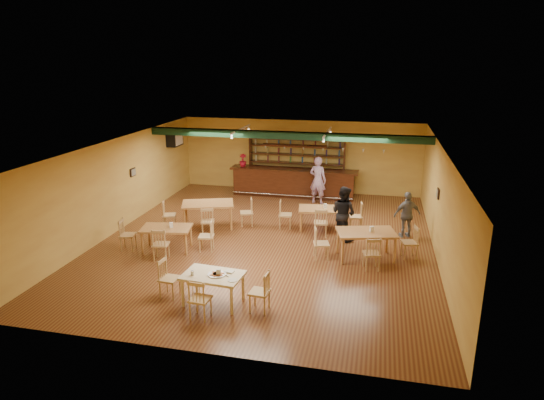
% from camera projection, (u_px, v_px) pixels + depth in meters
% --- Properties ---
extents(floor, '(12.00, 12.00, 0.00)m').
position_uv_depth(floor, '(267.00, 241.00, 14.84)').
color(floor, '#582C19').
rests_on(floor, ground).
extents(ceiling_beam, '(10.00, 0.30, 0.25)m').
position_uv_depth(ceiling_beam, '(285.00, 135.00, 16.64)').
color(ceiling_beam, black).
rests_on(ceiling_beam, ceiling).
extents(track_rail_left, '(0.05, 2.50, 0.05)m').
position_uv_depth(track_rail_left, '(241.00, 129.00, 17.56)').
color(track_rail_left, white).
rests_on(track_rail_left, ceiling).
extents(track_rail_right, '(0.05, 2.50, 0.05)m').
position_uv_depth(track_rail_right, '(327.00, 132.00, 16.88)').
color(track_rail_right, white).
rests_on(track_rail_right, ceiling).
extents(ac_unit, '(0.34, 0.70, 0.48)m').
position_uv_depth(ac_unit, '(175.00, 139.00, 19.11)').
color(ac_unit, white).
rests_on(ac_unit, wall_left).
extents(picture_left, '(0.04, 0.34, 0.28)m').
position_uv_depth(picture_left, '(133.00, 172.00, 16.34)').
color(picture_left, black).
rests_on(picture_left, wall_left).
extents(picture_right, '(0.04, 0.34, 0.28)m').
position_uv_depth(picture_right, '(438.00, 194.00, 13.77)').
color(picture_right, black).
rests_on(picture_right, wall_right).
extents(bar_counter, '(5.20, 0.85, 1.13)m').
position_uv_depth(bar_counter, '(294.00, 182.00, 19.51)').
color(bar_counter, '#36170A').
rests_on(bar_counter, ground).
extents(back_bar_hutch, '(4.02, 0.40, 2.28)m').
position_uv_depth(back_bar_hutch, '(296.00, 165.00, 19.94)').
color(back_bar_hutch, '#36170A').
rests_on(back_bar_hutch, ground).
extents(poinsettia, '(0.37, 0.37, 0.52)m').
position_uv_depth(poinsettia, '(243.00, 160.00, 19.73)').
color(poinsettia, '#B11024').
rests_on(poinsettia, bar_counter).
extents(dining_table_a, '(1.91, 1.49, 0.84)m').
position_uv_depth(dining_table_a, '(208.00, 215.00, 15.96)').
color(dining_table_a, '#AE753D').
rests_on(dining_table_a, ground).
extents(dining_table_b, '(1.54, 1.05, 0.72)m').
position_uv_depth(dining_table_b, '(320.00, 218.00, 15.79)').
color(dining_table_b, '#AE753D').
rests_on(dining_table_b, ground).
extents(dining_table_c, '(1.56, 1.10, 0.71)m').
position_uv_depth(dining_table_c, '(167.00, 239.00, 14.02)').
color(dining_table_c, '#AE753D').
rests_on(dining_table_c, ground).
extents(dining_table_d, '(1.80, 1.34, 0.80)m').
position_uv_depth(dining_table_d, '(365.00, 245.00, 13.45)').
color(dining_table_d, '#AE753D').
rests_on(dining_table_d, ground).
extents(near_table, '(1.42, 0.98, 0.73)m').
position_uv_depth(near_table, '(213.00, 289.00, 10.98)').
color(near_table, '#D1BE8C').
rests_on(near_table, ground).
extents(pizza_tray, '(0.41, 0.41, 0.01)m').
position_uv_depth(pizza_tray, '(217.00, 274.00, 10.85)').
color(pizza_tray, silver).
rests_on(pizza_tray, near_table).
extents(parmesan_shaker, '(0.08, 0.08, 0.11)m').
position_uv_depth(parmesan_shaker, '(192.00, 273.00, 10.82)').
color(parmesan_shaker, '#EAE5C6').
rests_on(parmesan_shaker, near_table).
extents(napkin_stack, '(0.23, 0.19, 0.03)m').
position_uv_depth(napkin_stack, '(229.00, 272.00, 10.98)').
color(napkin_stack, white).
rests_on(napkin_stack, near_table).
extents(pizza_server, '(0.31, 0.26, 0.00)m').
position_uv_depth(pizza_server, '(223.00, 274.00, 10.87)').
color(pizza_server, silver).
rests_on(pizza_server, pizza_tray).
extents(side_plate, '(0.24, 0.24, 0.01)m').
position_uv_depth(side_plate, '(233.00, 280.00, 10.58)').
color(side_plate, white).
rests_on(side_plate, near_table).
extents(patron_bar, '(0.77, 0.61, 1.85)m').
position_uv_depth(patron_bar, '(318.00, 180.00, 18.41)').
color(patron_bar, '#9755B8').
rests_on(patron_bar, ground).
extents(patron_right_a, '(1.05, 1.00, 1.71)m').
position_uv_depth(patron_right_a, '(343.00, 213.00, 14.73)').
color(patron_right_a, black).
rests_on(patron_right_a, ground).
extents(patron_right_b, '(0.94, 0.65, 1.48)m').
position_uv_depth(patron_right_b, '(407.00, 215.00, 14.97)').
color(patron_right_b, slate).
rests_on(patron_right_b, ground).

